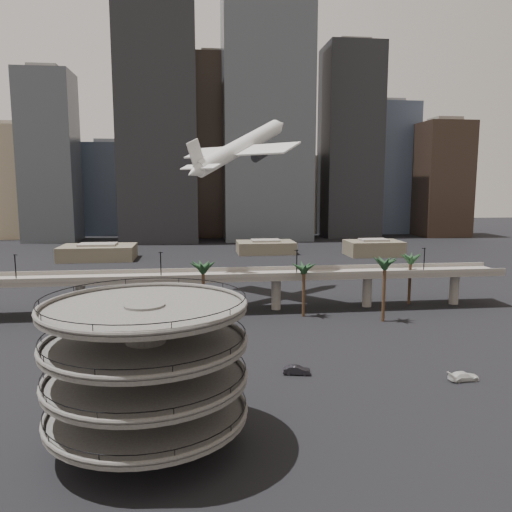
{
  "coord_description": "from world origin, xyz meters",
  "views": [
    {
      "loc": [
        -7.43,
        -57.3,
        29.03
      ],
      "look_at": [
        2.99,
        28.0,
        16.6
      ],
      "focal_mm": 35.0,
      "sensor_mm": 36.0,
      "label": 1
    }
  ],
  "objects": [
    {
      "name": "skyline",
      "position": [
        15.12,
        217.08,
        48.39
      ],
      "size": [
        269.0,
        86.0,
        132.2
      ],
      "color": "gray",
      "rests_on": "ground"
    },
    {
      "name": "overpass",
      "position": [
        0.0,
        55.0,
        7.34
      ],
      "size": [
        130.0,
        9.3,
        14.7
      ],
      "color": "gray",
      "rests_on": "ground"
    },
    {
      "name": "car_a",
      "position": [
        -9.29,
        12.69,
        0.71
      ],
      "size": [
        4.46,
        3.22,
        1.41
      ],
      "primitive_type": "imported",
      "rotation": [
        0.0,
        0.0,
        1.15
      ],
      "color": "#CB4C1D",
      "rests_on": "ground"
    },
    {
      "name": "low_buildings",
      "position": [
        6.89,
        142.3,
        2.86
      ],
      "size": [
        135.0,
        27.5,
        6.8
      ],
      "color": "brown",
      "rests_on": "ground"
    },
    {
      "name": "palm_trees",
      "position": [
        21.48,
        47.47,
        11.3
      ],
      "size": [
        54.4,
        18.4,
        14.0
      ],
      "color": "#482F1F",
      "rests_on": "ground"
    },
    {
      "name": "ground",
      "position": [
        0.0,
        0.0,
        0.0
      ],
      "size": [
        700.0,
        700.0,
        0.0
      ],
      "primitive_type": "plane",
      "color": "black",
      "rests_on": "ground"
    },
    {
      "name": "airborne_jet",
      "position": [
        4.13,
        70.04,
        38.12
      ],
      "size": [
        30.05,
        29.23,
        18.3
      ],
      "rotation": [
        0.0,
        -0.39,
        0.75
      ],
      "color": "silver",
      "rests_on": "ground"
    },
    {
      "name": "parking_ramp",
      "position": [
        -13.0,
        -4.0,
        9.84
      ],
      "size": [
        22.2,
        22.2,
        17.35
      ],
      "color": "#4B4846",
      "rests_on": "ground"
    },
    {
      "name": "car_c",
      "position": [
        31.89,
        9.29,
        0.67
      ],
      "size": [
        4.77,
        2.27,
        1.34
      ],
      "primitive_type": "imported",
      "rotation": [
        0.0,
        0.0,
        1.66
      ],
      "color": "silver",
      "rests_on": "ground"
    },
    {
      "name": "car_b",
      "position": [
        7.7,
        14.7,
        0.69
      ],
      "size": [
        4.39,
        2.28,
        1.38
      ],
      "primitive_type": "imported",
      "rotation": [
        0.0,
        0.0,
        1.36
      ],
      "color": "black",
      "rests_on": "ground"
    }
  ]
}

